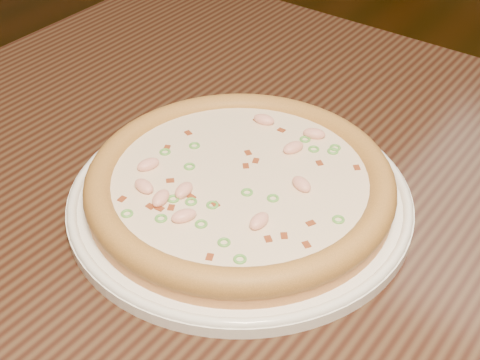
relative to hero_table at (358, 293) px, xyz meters
The scene contains 3 objects.
hero_table is the anchor object (origin of this frame).
plate 0.17m from the hero_table, 157.38° to the right, with size 0.34×0.34×0.02m.
pizza 0.18m from the hero_table, 157.35° to the right, with size 0.31×0.31×0.03m.
Camera 1 is at (0.18, -0.84, 1.19)m, focal length 50.00 mm.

